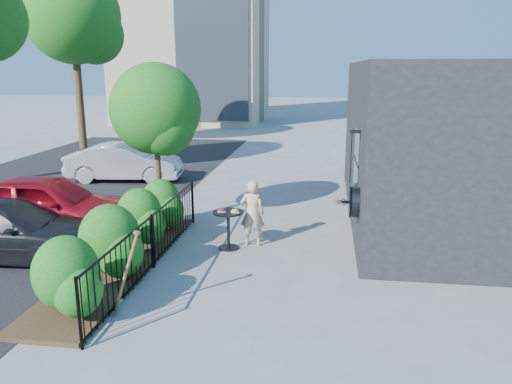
# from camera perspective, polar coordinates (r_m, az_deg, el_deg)

# --- Properties ---
(ground) EXTENTS (120.00, 120.00, 0.00)m
(ground) POSITION_cam_1_polar(r_m,az_deg,el_deg) (9.84, -3.21, -9.08)
(ground) COLOR gray
(ground) RESTS_ON ground
(shop_building) EXTENTS (6.22, 9.00, 4.00)m
(shop_building) POSITION_cam_1_polar(r_m,az_deg,el_deg) (13.99, 23.39, 5.24)
(shop_building) COLOR black
(shop_building) RESTS_ON ground
(fence) EXTENTS (0.05, 6.05, 1.10)m
(fence) POSITION_cam_1_polar(r_m,az_deg,el_deg) (10.02, -11.73, -5.48)
(fence) COLOR black
(fence) RESTS_ON ground
(planting_bed) EXTENTS (1.30, 6.00, 0.08)m
(planting_bed) POSITION_cam_1_polar(r_m,az_deg,el_deg) (10.45, -15.24, -7.91)
(planting_bed) COLOR #382616
(planting_bed) RESTS_ON ground
(shrubs) EXTENTS (1.10, 5.60, 1.24)m
(shrubs) POSITION_cam_1_polar(r_m,az_deg,el_deg) (10.28, -14.74, -4.34)
(shrubs) COLOR #164F12
(shrubs) RESTS_ON ground
(patio_tree) EXTENTS (2.20, 2.20, 3.94)m
(patio_tree) POSITION_cam_1_polar(r_m,az_deg,el_deg) (12.36, -11.18, 8.68)
(patio_tree) COLOR #3F2B19
(patio_tree) RESTS_ON ground
(street_tree_far) EXTENTS (4.40, 4.40, 8.28)m
(street_tree_far) POSITION_cam_1_polar(r_m,az_deg,el_deg) (25.76, -20.08, 17.78)
(street_tree_far) COLOR #3F2B19
(street_tree_far) RESTS_ON ground
(cafe_table) EXTENTS (0.67, 0.67, 0.90)m
(cafe_table) POSITION_cam_1_polar(r_m,az_deg,el_deg) (10.85, -3.18, -3.56)
(cafe_table) COLOR black
(cafe_table) RESTS_ON ground
(woman) EXTENTS (0.55, 0.37, 1.48)m
(woman) POSITION_cam_1_polar(r_m,az_deg,el_deg) (11.00, -0.42, -2.43)
(woman) COLOR #D4A789
(woman) RESTS_ON ground
(shovel) EXTENTS (0.50, 0.19, 1.46)m
(shovel) POSITION_cam_1_polar(r_m,az_deg,el_deg) (8.22, -14.73, -9.47)
(shovel) COLOR brown
(shovel) RESTS_ON ground
(car_red) EXTENTS (4.44, 2.12, 1.47)m
(car_red) POSITION_cam_1_polar(r_m,az_deg,el_deg) (12.67, -22.79, -1.37)
(car_red) COLOR #A50D1C
(car_red) RESTS_ON ground
(car_silver) EXTENTS (4.08, 1.80, 1.30)m
(car_silver) POSITION_cam_1_polar(r_m,az_deg,el_deg) (18.04, -14.79, 3.30)
(car_silver) COLOR #A8A8AD
(car_silver) RESTS_ON ground
(car_darkgrey) EXTENTS (4.26, 2.05, 1.20)m
(car_darkgrey) POSITION_cam_1_polar(r_m,az_deg,el_deg) (11.54, -26.41, -3.89)
(car_darkgrey) COLOR black
(car_darkgrey) RESTS_ON ground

